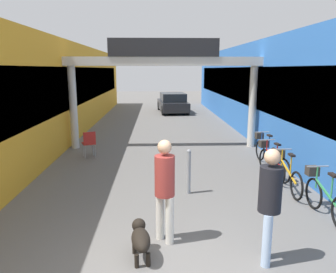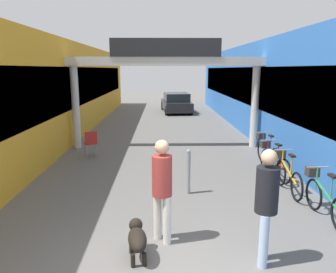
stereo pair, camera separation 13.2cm
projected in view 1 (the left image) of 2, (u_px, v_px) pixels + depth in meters
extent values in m
cube|color=gold|center=(49.00, 90.00, 14.66)|extent=(3.00, 26.00, 4.02)
cube|color=black|center=(82.00, 85.00, 14.68)|extent=(0.04, 23.40, 1.61)
cube|color=blue|center=(273.00, 89.00, 15.03)|extent=(3.00, 26.00, 4.02)
cube|color=black|center=(241.00, 85.00, 14.94)|extent=(0.04, 23.40, 1.61)
cylinder|color=beige|center=(73.00, 108.00, 12.09)|extent=(0.28, 0.28, 3.05)
cylinder|color=beige|center=(252.00, 107.00, 12.34)|extent=(0.28, 0.28, 3.05)
cube|color=beige|center=(164.00, 61.00, 11.87)|extent=(7.40, 0.44, 0.32)
cube|color=#232326|center=(164.00, 47.00, 11.58)|extent=(3.96, 0.10, 0.64)
cylinder|color=silver|center=(160.00, 216.00, 5.71)|extent=(0.20, 0.20, 0.84)
cylinder|color=silver|center=(170.00, 220.00, 5.54)|extent=(0.20, 0.20, 0.84)
cylinder|color=#99332D|center=(165.00, 176.00, 5.47)|extent=(0.48, 0.48, 0.69)
sphere|color=tan|center=(165.00, 147.00, 5.37)|extent=(0.34, 0.34, 0.24)
cylinder|color=#A5BFE0|center=(267.00, 241.00, 4.89)|extent=(0.18, 0.18, 0.84)
cylinder|color=#A5BFE0|center=(267.00, 233.00, 5.11)|extent=(0.18, 0.18, 0.84)
cylinder|color=black|center=(270.00, 189.00, 4.84)|extent=(0.44, 0.44, 0.70)
sphere|color=tan|center=(273.00, 157.00, 4.74)|extent=(0.31, 0.31, 0.24)
ellipsoid|color=black|center=(141.00, 239.00, 5.08)|extent=(0.39, 0.69, 0.26)
sphere|color=black|center=(139.00, 225.00, 5.34)|extent=(0.26, 0.26, 0.22)
sphere|color=white|center=(140.00, 234.00, 5.27)|extent=(0.18, 0.18, 0.16)
cylinder|color=black|center=(134.00, 247.00, 5.30)|extent=(0.08, 0.08, 0.21)
cylinder|color=black|center=(145.00, 246.00, 5.33)|extent=(0.08, 0.08, 0.21)
cylinder|color=black|center=(137.00, 261.00, 4.92)|extent=(0.08, 0.08, 0.21)
cylinder|color=black|center=(148.00, 260.00, 4.95)|extent=(0.08, 0.08, 0.21)
torus|color=black|center=(314.00, 193.00, 6.97)|extent=(0.07, 0.67, 0.67)
cube|color=#338C4C|center=(328.00, 194.00, 6.43)|extent=(0.07, 0.94, 0.34)
cylinder|color=#338C4C|center=(332.00, 186.00, 6.27)|extent=(0.03, 0.03, 0.42)
cube|color=black|center=(333.00, 175.00, 6.23)|extent=(0.11, 0.22, 0.05)
cylinder|color=#338C4C|center=(317.00, 177.00, 6.83)|extent=(0.03, 0.03, 0.46)
cylinder|color=gray|center=(318.00, 166.00, 6.78)|extent=(0.46, 0.04, 0.03)
cube|color=#332D28|center=(312.00, 171.00, 7.01)|extent=(0.25, 0.21, 0.20)
torus|color=black|center=(280.00, 172.00, 8.42)|extent=(0.05, 0.67, 0.67)
torus|color=black|center=(296.00, 186.00, 7.42)|extent=(0.05, 0.67, 0.67)
cube|color=gold|center=(288.00, 171.00, 7.88)|extent=(0.04, 0.94, 0.34)
cylinder|color=gold|center=(291.00, 164.00, 7.72)|extent=(0.03, 0.03, 0.42)
cube|color=black|center=(292.00, 155.00, 7.68)|extent=(0.10, 0.22, 0.05)
cylinder|color=gold|center=(282.00, 158.00, 8.28)|extent=(0.03, 0.03, 0.46)
cylinder|color=gray|center=(283.00, 149.00, 8.23)|extent=(0.46, 0.03, 0.03)
cube|color=#332D28|center=(279.00, 153.00, 8.46)|extent=(0.24, 0.20, 0.20)
torus|color=black|center=(265.00, 160.00, 9.50)|extent=(0.15, 0.67, 0.67)
torus|color=black|center=(284.00, 171.00, 8.52)|extent=(0.15, 0.67, 0.67)
cube|color=red|center=(274.00, 159.00, 8.98)|extent=(0.18, 0.94, 0.34)
cylinder|color=red|center=(277.00, 152.00, 8.82)|extent=(0.04, 0.04, 0.42)
cube|color=black|center=(278.00, 144.00, 8.77)|extent=(0.13, 0.23, 0.05)
cylinder|color=red|center=(267.00, 148.00, 9.37)|extent=(0.04, 0.04, 0.46)
cylinder|color=gray|center=(267.00, 140.00, 9.32)|extent=(0.46, 0.10, 0.03)
cube|color=#332D28|center=(264.00, 144.00, 9.55)|extent=(0.27, 0.24, 0.20)
torus|color=black|center=(260.00, 150.00, 10.66)|extent=(0.11, 0.67, 0.67)
torus|color=black|center=(274.00, 159.00, 9.67)|extent=(0.11, 0.67, 0.67)
cube|color=#234C9E|center=(267.00, 149.00, 10.13)|extent=(0.12, 0.94, 0.34)
cylinder|color=#234C9E|center=(269.00, 143.00, 9.97)|extent=(0.03, 0.03, 0.42)
cube|color=black|center=(270.00, 136.00, 9.92)|extent=(0.12, 0.23, 0.05)
cylinder|color=#234C9E|center=(262.00, 139.00, 10.52)|extent=(0.03, 0.03, 0.46)
cylinder|color=gray|center=(262.00, 132.00, 10.48)|extent=(0.46, 0.07, 0.03)
cube|color=#332D28|center=(259.00, 136.00, 10.70)|extent=(0.26, 0.22, 0.20)
cylinder|color=gray|center=(189.00, 173.00, 7.78)|extent=(0.10, 0.10, 1.01)
sphere|color=gray|center=(189.00, 151.00, 7.68)|extent=(0.10, 0.10, 0.10)
cylinder|color=gray|center=(83.00, 150.00, 11.19)|extent=(0.04, 0.04, 0.45)
cylinder|color=gray|center=(93.00, 149.00, 11.32)|extent=(0.04, 0.04, 0.45)
cylinder|color=gray|center=(85.00, 152.00, 10.88)|extent=(0.04, 0.04, 0.45)
cylinder|color=gray|center=(95.00, 151.00, 11.02)|extent=(0.04, 0.04, 0.45)
cube|color=#B2231E|center=(89.00, 143.00, 11.05)|extent=(0.52, 0.52, 0.04)
cube|color=#B2231E|center=(90.00, 138.00, 10.85)|extent=(0.38, 0.19, 0.40)
cube|color=black|center=(173.00, 105.00, 22.53)|extent=(2.07, 4.13, 0.60)
cube|color=#1E2328|center=(173.00, 97.00, 22.27)|extent=(1.75, 2.32, 0.55)
cylinder|color=black|center=(159.00, 106.00, 23.88)|extent=(0.25, 0.61, 0.60)
cylinder|color=black|center=(181.00, 105.00, 24.07)|extent=(0.25, 0.61, 0.60)
cylinder|color=black|center=(163.00, 111.00, 21.07)|extent=(0.25, 0.61, 0.60)
cylinder|color=black|center=(188.00, 110.00, 21.25)|extent=(0.25, 0.61, 0.60)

